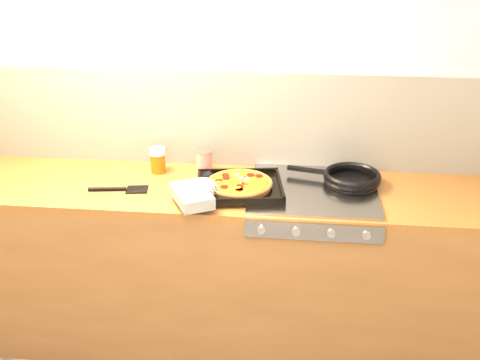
# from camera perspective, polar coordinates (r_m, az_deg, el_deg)

# --- Properties ---
(room_shell) EXTENTS (3.20, 3.20, 3.20)m
(room_shell) POSITION_cam_1_polar(r_m,az_deg,el_deg) (2.90, -1.33, 6.18)
(room_shell) COLOR white
(room_shell) RESTS_ON ground
(counter_run) EXTENTS (3.20, 0.62, 0.90)m
(counter_run) POSITION_cam_1_polar(r_m,az_deg,el_deg) (2.94, -1.91, -8.67)
(counter_run) COLOR brown
(counter_run) RESTS_ON ground
(stovetop) EXTENTS (0.60, 0.56, 0.02)m
(stovetop) POSITION_cam_1_polar(r_m,az_deg,el_deg) (2.70, 7.45, -1.02)
(stovetop) COLOR #94959A
(stovetop) RESTS_ON counter_run
(pizza_on_tray) EXTENTS (0.54, 0.52, 0.07)m
(pizza_on_tray) POSITION_cam_1_polar(r_m,az_deg,el_deg) (2.62, -1.39, -0.71)
(pizza_on_tray) COLOR black
(pizza_on_tray) RESTS_ON stovetop
(frying_pan) EXTENTS (0.48, 0.33, 0.05)m
(frying_pan) POSITION_cam_1_polar(r_m,az_deg,el_deg) (2.78, 11.18, 0.23)
(frying_pan) COLOR black
(frying_pan) RESTS_ON stovetop
(tomato_can) EXTENTS (0.10, 0.10, 0.12)m
(tomato_can) POSITION_cam_1_polar(r_m,az_deg,el_deg) (2.87, -3.67, 1.89)
(tomato_can) COLOR maroon
(tomato_can) RESTS_ON counter_run
(juice_glass) EXTENTS (0.10, 0.10, 0.13)m
(juice_glass) POSITION_cam_1_polar(r_m,az_deg,el_deg) (2.89, -8.34, 2.03)
(juice_glass) COLOR #C74D0B
(juice_glass) RESTS_ON counter_run
(wooden_spoon) EXTENTS (0.30, 0.07, 0.02)m
(wooden_spoon) POSITION_cam_1_polar(r_m,az_deg,el_deg) (2.86, -0.49, 0.79)
(wooden_spoon) COLOR #986040
(wooden_spoon) RESTS_ON counter_run
(black_spatula) EXTENTS (0.29, 0.10, 0.02)m
(black_spatula) POSITION_cam_1_polar(r_m,az_deg,el_deg) (2.74, -12.13, -0.91)
(black_spatula) COLOR black
(black_spatula) RESTS_ON counter_run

